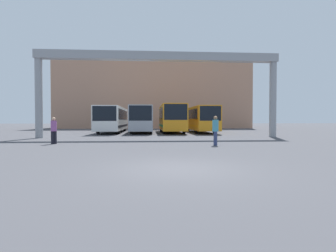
# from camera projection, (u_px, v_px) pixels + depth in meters

# --- Properties ---
(ground_plane) EXTENTS (200.00, 200.00, 0.00)m
(ground_plane) POSITION_uv_depth(u_px,v_px,m) (177.00, 169.00, 8.26)
(ground_plane) COLOR #47474C
(building_backdrop) EXTENTS (34.68, 12.00, 12.10)m
(building_backdrop) POSITION_uv_depth(u_px,v_px,m) (154.00, 97.00, 50.92)
(building_backdrop) COLOR tan
(building_backdrop) RESTS_ON ground
(overhead_gantry) EXTENTS (20.93, 0.80, 7.38)m
(overhead_gantry) POSITION_uv_depth(u_px,v_px,m) (160.00, 69.00, 22.65)
(overhead_gantry) COLOR gray
(overhead_gantry) RESTS_ON ground
(bus_slot_0) EXTENTS (2.60, 11.99, 3.01)m
(bus_slot_0) POSITION_uv_depth(u_px,v_px,m) (113.00, 118.00, 31.88)
(bus_slot_0) COLOR silver
(bus_slot_0) RESTS_ON ground
(bus_slot_1) EXTENTS (2.51, 11.81, 3.07)m
(bus_slot_1) POSITION_uv_depth(u_px,v_px,m) (142.00, 118.00, 32.04)
(bus_slot_1) COLOR #999EA5
(bus_slot_1) RESTS_ON ground
(bus_slot_2) EXTENTS (2.60, 10.20, 3.24)m
(bus_slot_2) POSITION_uv_depth(u_px,v_px,m) (172.00, 117.00, 31.49)
(bus_slot_2) COLOR orange
(bus_slot_2) RESTS_ON ground
(bus_slot_3) EXTENTS (2.43, 11.07, 3.06)m
(bus_slot_3) POSITION_uv_depth(u_px,v_px,m) (200.00, 118.00, 32.18)
(bus_slot_3) COLOR orange
(bus_slot_3) RESTS_ON ground
(pedestrian_near_right) EXTENTS (0.36, 0.36, 1.71)m
(pedestrian_near_right) POSITION_uv_depth(u_px,v_px,m) (54.00, 130.00, 16.68)
(pedestrian_near_right) COLOR black
(pedestrian_near_right) RESTS_ON ground
(pedestrian_far_center) EXTENTS (0.37, 0.37, 1.77)m
(pedestrian_far_center) POSITION_uv_depth(u_px,v_px,m) (215.00, 130.00, 15.74)
(pedestrian_far_center) COLOR navy
(pedestrian_far_center) RESTS_ON ground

